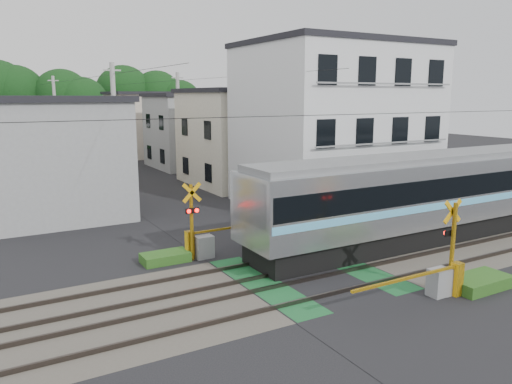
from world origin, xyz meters
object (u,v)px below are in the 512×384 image
pedestrian (112,166)px  commuter_train (430,194)px  crossing_signal_near (443,275)px  crossing_signal_far (201,241)px  apartment_block (335,124)px

pedestrian → commuter_train: bearing=116.8°
commuter_train → pedestrian: (-8.11, 24.12, -1.12)m
crossing_signal_near → pedestrian: (-3.33, 28.97, 0.19)m
commuter_train → crossing_signal_far: bearing=166.1°
commuter_train → crossing_signal_near: size_ratio=3.88×
apartment_block → pedestrian: apartment_block is taller
crossing_signal_near → pedestrian: size_ratio=2.63×
crossing_signal_near → pedestrian: crossing_signal_near is taller
pedestrian → apartment_block: bearing=128.5°
commuter_train → crossing_signal_far: size_ratio=3.88×
crossing_signal_near → apartment_block: size_ratio=0.46×
crossing_signal_far → apartment_block: apartment_block is taller
crossing_signal_near → apartment_block: 14.95m
crossing_signal_near → commuter_train: bearing=45.4°
commuter_train → pedestrian: 25.47m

